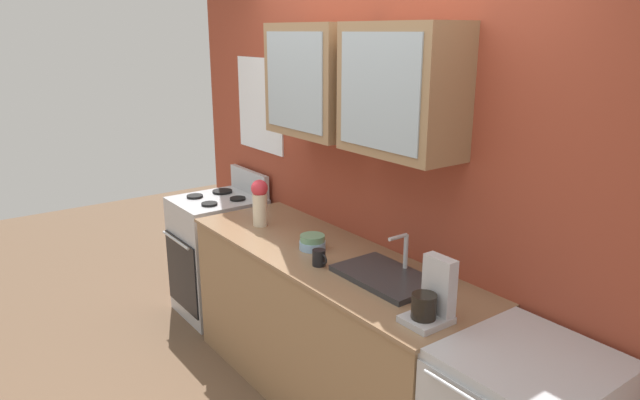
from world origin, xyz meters
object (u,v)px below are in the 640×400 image
object	(u,v)px
stove_range	(219,255)
sink_faucet	(386,276)
cup_near_sink	(319,258)
coffee_maker	(432,298)
vase	(260,201)
bowl_stack	(312,242)

from	to	relation	value
stove_range	sink_faucet	size ratio (longest dim) A/B	2.07
sink_faucet	cup_near_sink	world-z (taller)	sink_faucet
cup_near_sink	coffee_maker	xyz separation A→B (m)	(0.79, 0.03, 0.06)
vase	bowl_stack	bearing A→B (deg)	2.55
stove_range	coffee_maker	xyz separation A→B (m)	(2.31, -0.11, 0.56)
vase	cup_near_sink	size ratio (longest dim) A/B	2.84
bowl_stack	coffee_maker	size ratio (longest dim) A/B	0.53
bowl_stack	cup_near_sink	bearing A→B (deg)	-27.13
vase	cup_near_sink	world-z (taller)	vase
sink_faucet	coffee_maker	world-z (taller)	coffee_maker
stove_range	vase	distance (m)	0.96
bowl_stack	cup_near_sink	distance (m)	0.25
stove_range	bowl_stack	size ratio (longest dim) A/B	7.20
cup_near_sink	sink_faucet	bearing A→B (deg)	26.00
vase	coffee_maker	size ratio (longest dim) A/B	1.05
stove_range	bowl_stack	world-z (taller)	stove_range
vase	cup_near_sink	bearing A→B (deg)	-6.64
bowl_stack	vase	world-z (taller)	vase
sink_faucet	coffee_maker	distance (m)	0.47
coffee_maker	vase	bearing A→B (deg)	177.75
sink_faucet	cup_near_sink	distance (m)	0.39
vase	coffee_maker	bearing A→B (deg)	-2.25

